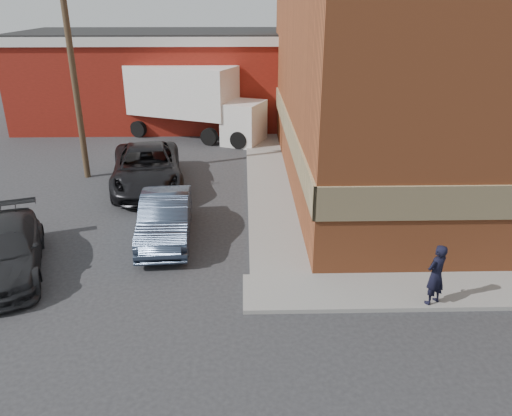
# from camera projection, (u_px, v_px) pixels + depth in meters

# --- Properties ---
(ground) EXTENTS (90.00, 90.00, 0.00)m
(ground) POSITION_uv_depth(u_px,v_px,m) (260.00, 278.00, 14.37)
(ground) COLOR #28282B
(ground) RESTS_ON ground
(brick_building) EXTENTS (14.25, 18.25, 9.36)m
(brick_building) POSITION_uv_depth(u_px,v_px,m) (455.00, 69.00, 21.03)
(brick_building) COLOR #A8522B
(brick_building) RESTS_ON ground
(sidewalk_west) EXTENTS (1.80, 18.00, 0.12)m
(sidewalk_west) POSITION_uv_depth(u_px,v_px,m) (267.00, 174.00, 22.65)
(sidewalk_west) COLOR gray
(sidewalk_west) RESTS_ON ground
(warehouse) EXTENTS (16.30, 8.30, 5.60)m
(warehouse) POSITION_uv_depth(u_px,v_px,m) (156.00, 77.00, 31.56)
(warehouse) COLOR maroon
(warehouse) RESTS_ON ground
(utility_pole) EXTENTS (2.00, 0.26, 9.00)m
(utility_pole) POSITION_uv_depth(u_px,v_px,m) (73.00, 69.00, 20.64)
(utility_pole) COLOR #4F3A27
(utility_pole) RESTS_ON ground
(man) EXTENTS (0.73, 0.65, 1.67)m
(man) POSITION_uv_depth(u_px,v_px,m) (436.00, 275.00, 12.68)
(man) COLOR black
(man) RESTS_ON sidewalk_south
(sedan) EXTENTS (1.89, 4.64, 1.50)m
(sedan) POSITION_uv_depth(u_px,v_px,m) (165.00, 218.00, 16.45)
(sedan) COLOR #313E53
(sedan) RESTS_ON ground
(suv_a) EXTENTS (3.84, 6.53, 1.70)m
(suv_a) POSITION_uv_depth(u_px,v_px,m) (147.00, 168.00, 20.99)
(suv_a) COLOR black
(suv_a) RESTS_ON ground
(suv_b) EXTENTS (3.44, 5.29, 1.42)m
(suv_b) POSITION_uv_depth(u_px,v_px,m) (4.00, 251.00, 14.39)
(suv_b) COLOR #27272A
(suv_b) RESTS_ON ground
(box_truck) EXTENTS (8.40, 5.45, 4.01)m
(box_truck) POSITION_uv_depth(u_px,v_px,m) (193.00, 97.00, 27.84)
(box_truck) COLOR white
(box_truck) RESTS_ON ground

